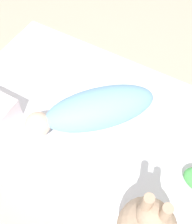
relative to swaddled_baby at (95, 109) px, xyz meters
name	(u,v)px	position (x,y,z in m)	size (l,w,h in m)	color
ground_plane	(92,142)	(-0.02, 0.00, -0.29)	(12.00, 12.00, 0.00)	#B2A893
bed_mattress	(92,131)	(-0.02, 0.00, -0.19)	(1.28, 0.82, 0.21)	white
swaddled_baby	(95,109)	(0.00, 0.00, 0.00)	(0.48, 0.50, 0.16)	#7FB7E5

